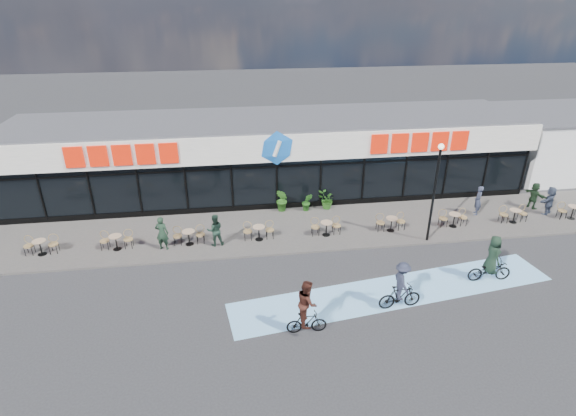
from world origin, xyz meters
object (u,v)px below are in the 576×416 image
at_px(lamp_post, 435,185).
at_px(patron_right, 215,230).
at_px(potted_plant_mid, 307,202).
at_px(cyclist_b, 491,264).
at_px(pedestrian_c, 549,200).
at_px(pedestrian_a, 478,200).
at_px(pedestrian_b, 534,195).
at_px(bistro_set_0, 41,245).
at_px(potted_plant_left, 282,200).
at_px(cyclist_a, 401,288).
at_px(patron_left, 162,233).
at_px(potted_plant_right, 326,200).

xyz_separation_m(lamp_post, patron_right, (-10.49, 0.97, -2.17)).
xyz_separation_m(potted_plant_mid, cyclist_b, (6.60, -7.73, 0.19)).
distance_m(potted_plant_mid, pedestrian_c, 13.44).
distance_m(lamp_post, patron_right, 10.75).
relative_size(patron_right, pedestrian_a, 0.99).
bearing_deg(cyclist_b, patron_right, 158.91).
bearing_deg(patron_right, cyclist_b, 151.59).
bearing_deg(pedestrian_b, bistro_set_0, 75.82).
distance_m(bistro_set_0, potted_plant_mid, 13.59).
bearing_deg(patron_right, lamp_post, 167.39).
xyz_separation_m(lamp_post, cyclist_b, (1.23, -3.55, -2.28)).
xyz_separation_m(lamp_post, pedestrian_c, (7.87, 1.93, -2.18)).
relative_size(patron_right, cyclist_b, 0.76).
distance_m(lamp_post, pedestrian_a, 5.07).
bearing_deg(bistro_set_0, pedestrian_a, 2.87).
relative_size(pedestrian_a, pedestrian_b, 1.08).
bearing_deg(potted_plant_mid, bistro_set_0, -167.69).
height_order(lamp_post, bistro_set_0, lamp_post).
xyz_separation_m(potted_plant_left, cyclist_a, (3.51, -9.09, 0.14)).
bearing_deg(pedestrian_b, patron_left, 77.71).
distance_m(lamp_post, bistro_set_0, 18.87).
bearing_deg(pedestrian_a, pedestrian_b, 113.69).
relative_size(lamp_post, patron_left, 2.90).
distance_m(bistro_set_0, patron_left, 5.70).
relative_size(patron_right, pedestrian_c, 1.02).
relative_size(lamp_post, patron_right, 3.05).
bearing_deg(cyclist_a, pedestrian_c, 31.21).
relative_size(pedestrian_b, pedestrian_c, 0.95).
distance_m(bistro_set_0, cyclist_b, 20.46).
bearing_deg(potted_plant_left, cyclist_a, -68.91).
height_order(pedestrian_a, cyclist_b, cyclist_b).
xyz_separation_m(potted_plant_left, patron_left, (-6.20, -3.35, 0.19)).
distance_m(potted_plant_mid, cyclist_b, 10.17).
height_order(lamp_post, potted_plant_left, lamp_post).
bearing_deg(patron_left, potted_plant_mid, -143.68).
height_order(lamp_post, pedestrian_a, lamp_post).
relative_size(patron_left, pedestrian_c, 1.07).
bearing_deg(pedestrian_c, potted_plant_right, -43.19).
bearing_deg(lamp_post, patron_right, 174.71).
xyz_separation_m(lamp_post, potted_plant_mid, (-5.37, 4.18, -2.47)).
distance_m(potted_plant_mid, patron_right, 6.05).
bearing_deg(lamp_post, potted_plant_mid, 142.11).
relative_size(lamp_post, cyclist_b, 2.32).
bearing_deg(pedestrian_b, pedestrian_a, 77.88).
height_order(pedestrian_a, pedestrian_c, pedestrian_a).
height_order(potted_plant_left, cyclist_a, cyclist_a).
relative_size(patron_left, patron_right, 1.05).
relative_size(bistro_set_0, patron_left, 0.89).
relative_size(bistro_set_0, cyclist_b, 0.71).
relative_size(bistro_set_0, pedestrian_b, 1.00).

